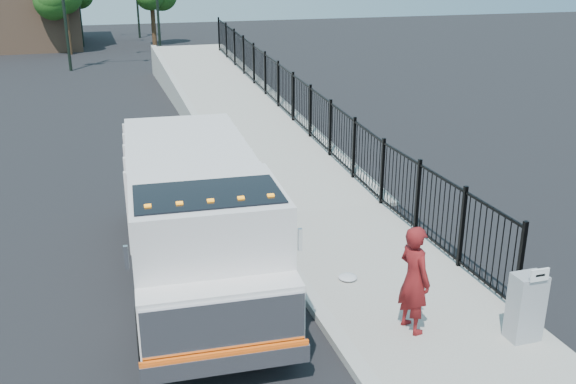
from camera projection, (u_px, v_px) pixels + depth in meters
name	position (u px, v px, depth m)	size (l,w,h in m)	color
ground	(305.00, 294.00, 13.12)	(120.00, 120.00, 0.00)	black
sidewalk	(438.00, 327.00, 11.84)	(3.55, 12.00, 0.12)	#9E998E
curb	(341.00, 343.00, 11.30)	(0.30, 12.00, 0.16)	#ADAAA3
ramp	(234.00, 115.00, 28.07)	(3.95, 24.00, 1.70)	#9E998E
iron_fence	(293.00, 113.00, 24.57)	(0.10, 28.00, 1.80)	black
truck	(196.00, 210.00, 13.16)	(3.15, 8.44, 2.85)	black
worker	(414.00, 279.00, 11.33)	(0.73, 0.48, 2.02)	maroon
utility_cabinet	(526.00, 307.00, 11.17)	(0.55, 0.40, 1.25)	gray
arrow_sign	(540.00, 275.00, 10.72)	(0.35, 0.04, 0.22)	white
debris	(348.00, 277.00, 13.45)	(0.40, 0.40, 0.10)	silver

